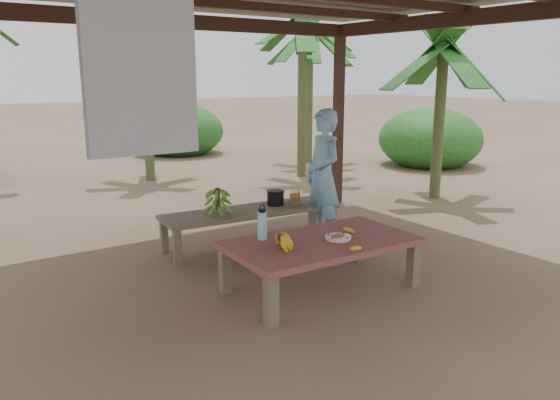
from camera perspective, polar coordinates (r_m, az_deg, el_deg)
ground at (r=5.65m, az=-1.00°, el=-8.22°), size 80.00×80.00×0.00m
work_table at (r=5.26m, az=4.32°, el=-4.86°), size 1.83×1.06×0.50m
bench at (r=6.63m, az=-2.98°, el=-1.44°), size 2.24×0.78×0.45m
ripe_banana_bunch at (r=4.94m, az=-0.13°, el=-4.24°), size 0.32×0.29×0.16m
plate at (r=5.27m, az=6.07°, el=-3.92°), size 0.25×0.25×0.04m
loose_banana_front at (r=4.95m, az=7.93°, el=-5.02°), size 0.17×0.06×0.04m
loose_banana_side at (r=5.51m, az=7.24°, el=-3.15°), size 0.08×0.15×0.04m
water_flask at (r=5.22m, az=-1.87°, el=-2.58°), size 0.09×0.09×0.34m
green_banana_stalk at (r=6.40m, az=-6.54°, el=-0.03°), size 0.30×0.30×0.32m
cooking_pot at (r=6.82m, az=-0.48°, el=0.22°), size 0.21×0.21×0.18m
skewer_rack at (r=6.82m, az=1.58°, el=0.50°), size 0.19×0.09×0.24m
woman at (r=6.79m, az=4.52°, el=2.58°), size 0.48×0.65×1.64m
banana_plant_ne at (r=11.13m, az=2.38°, el=17.36°), size 1.80×1.80×3.40m
banana_plant_n at (r=10.95m, az=-13.96°, el=13.30°), size 1.80×1.80×2.66m
banana_plant_e at (r=9.46m, az=16.67°, el=13.87°), size 1.80×1.80×2.76m
banana_plant_far at (r=12.98m, az=3.12°, el=16.23°), size 1.80×1.80×3.28m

